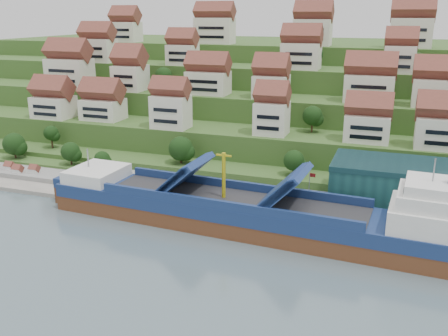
% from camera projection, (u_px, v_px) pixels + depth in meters
% --- Properties ---
extents(ground, '(300.00, 300.00, 0.00)m').
position_uv_depth(ground, '(212.00, 225.00, 103.41)').
color(ground, slate).
rests_on(ground, ground).
extents(quay, '(180.00, 14.00, 2.20)m').
position_uv_depth(quay, '(321.00, 206.00, 110.24)').
color(quay, gray).
rests_on(quay, ground).
extents(pebble_beach, '(45.00, 20.00, 1.00)m').
position_uv_depth(pebble_beach, '(24.00, 176.00, 132.46)').
color(pebble_beach, gray).
rests_on(pebble_beach, ground).
extents(hillside, '(260.00, 128.00, 31.00)m').
position_uv_depth(hillside, '(306.00, 97.00, 193.42)').
color(hillside, '#2D4C1E').
rests_on(hillside, ground).
extents(hillside_village, '(158.33, 62.55, 29.35)m').
position_uv_depth(hillside_village, '(285.00, 74.00, 150.54)').
color(hillside_village, silver).
rests_on(hillside_village, ground).
extents(hillside_trees, '(126.21, 62.78, 30.87)m').
position_uv_depth(hillside_trees, '(229.00, 102.00, 143.80)').
color(hillside_trees, '#183812').
rests_on(hillside_trees, ground).
extents(flagpole, '(1.28, 0.16, 8.00)m').
position_uv_depth(flagpole, '(310.00, 188.00, 104.61)').
color(flagpole, gray).
rests_on(flagpole, quay).
extents(beach_huts, '(14.40, 3.70, 2.20)m').
position_uv_depth(beach_huts, '(14.00, 171.00, 131.49)').
color(beach_huts, white).
rests_on(beach_huts, pebble_beach).
extents(cargo_ship, '(84.18, 17.64, 18.61)m').
position_uv_depth(cargo_ship, '(254.00, 214.00, 99.92)').
color(cargo_ship, brown).
rests_on(cargo_ship, ground).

